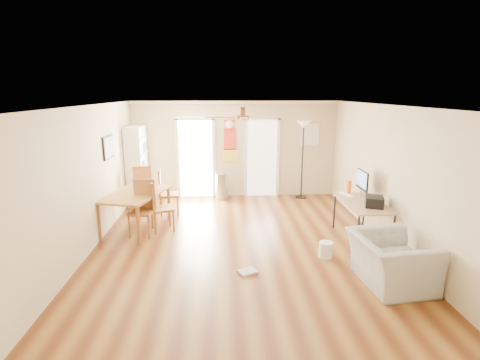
{
  "coord_description": "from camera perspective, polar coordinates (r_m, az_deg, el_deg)",
  "views": [
    {
      "loc": [
        -0.36,
        -6.33,
        2.83
      ],
      "look_at": [
        0.0,
        0.6,
        1.15
      ],
      "focal_mm": 27.29,
      "sensor_mm": 36.0,
      "label": 1
    }
  ],
  "objects": [
    {
      "name": "floor",
      "position": [
        6.94,
        0.26,
        -10.45
      ],
      "size": [
        7.0,
        7.0,
        0.0
      ],
      "primitive_type": "plane",
      "color": "brown",
      "rests_on": "ground"
    },
    {
      "name": "ceiling",
      "position": [
        6.34,
        0.29,
        11.53
      ],
      "size": [
        5.5,
        7.0,
        0.0
      ],
      "primitive_type": null,
      "color": "silver",
      "rests_on": "floor"
    },
    {
      "name": "wall_back",
      "position": [
        9.95,
        -0.88,
        4.78
      ],
      "size": [
        5.5,
        0.04,
        2.6
      ],
      "primitive_type": null,
      "color": "beige",
      "rests_on": "floor"
    },
    {
      "name": "wall_front",
      "position": [
        3.24,
        3.93,
        -14.67
      ],
      "size": [
        5.5,
        0.04,
        2.6
      ],
      "primitive_type": null,
      "color": "beige",
      "rests_on": "floor"
    },
    {
      "name": "wall_left",
      "position": [
        6.93,
        -23.05,
        -0.24
      ],
      "size": [
        0.04,
        7.0,
        2.6
      ],
      "primitive_type": null,
      "color": "beige",
      "rests_on": "floor"
    },
    {
      "name": "wall_right",
      "position": [
        7.22,
        22.64,
        0.31
      ],
      "size": [
        0.04,
        7.0,
        2.6
      ],
      "primitive_type": null,
      "color": "beige",
      "rests_on": "floor"
    },
    {
      "name": "crown_molding",
      "position": [
        6.34,
        0.29,
        11.17
      ],
      "size": [
        5.5,
        7.0,
        0.08
      ],
      "primitive_type": null,
      "color": "white",
      "rests_on": "wall_back"
    },
    {
      "name": "kitchen_doorway",
      "position": [
        10.0,
        -6.9,
        3.26
      ],
      "size": [
        0.9,
        0.1,
        2.1
      ],
      "primitive_type": null,
      "color": "white",
      "rests_on": "wall_back"
    },
    {
      "name": "bathroom_doorway",
      "position": [
        10.03,
        3.42,
        3.38
      ],
      "size": [
        0.8,
        0.1,
        2.1
      ],
      "primitive_type": null,
      "color": "white",
      "rests_on": "wall_back"
    },
    {
      "name": "wall_decal",
      "position": [
        9.89,
        -1.61,
        6.18
      ],
      "size": [
        0.46,
        0.03,
        1.1
      ],
      "primitive_type": "cube",
      "color": "red",
      "rests_on": "wall_back"
    },
    {
      "name": "ac_grille",
      "position": [
        10.15,
        10.85,
        6.99
      ],
      "size": [
        0.5,
        0.04,
        0.6
      ],
      "primitive_type": "cube",
      "color": "white",
      "rests_on": "wall_back"
    },
    {
      "name": "framed_poster",
      "position": [
        8.16,
        -19.87,
        4.85
      ],
      "size": [
        0.04,
        0.66,
        0.48
      ],
      "primitive_type": "cube",
      "color": "black",
      "rests_on": "wall_left"
    },
    {
      "name": "ceiling_fan",
      "position": [
        6.05,
        0.45,
        9.82
      ],
      "size": [
        1.24,
        1.24,
        0.2
      ],
      "primitive_type": null,
      "color": "#593819",
      "rests_on": "ceiling"
    },
    {
      "name": "bookshelf",
      "position": [
        9.76,
        -15.8,
        2.25
      ],
      "size": [
        0.48,
        0.93,
        1.99
      ],
      "primitive_type": null,
      "rotation": [
        0.0,
        0.0,
        -0.09
      ],
      "color": "white",
      "rests_on": "floor"
    },
    {
      "name": "dining_table",
      "position": [
        7.97,
        -15.86,
        -4.7
      ],
      "size": [
        1.33,
        1.78,
        0.79
      ],
      "primitive_type": null,
      "rotation": [
        0.0,
        0.0,
        -0.26
      ],
      "color": "#AB7A37",
      "rests_on": "floor"
    },
    {
      "name": "dining_chair_right_a",
      "position": [
        8.73,
        -11.04,
        -1.86
      ],
      "size": [
        0.49,
        0.49,
        1.07
      ],
      "primitive_type": null,
      "rotation": [
        0.0,
        0.0,
        1.7
      ],
      "color": "brown",
      "rests_on": "floor"
    },
    {
      "name": "dining_chair_right_b",
      "position": [
        7.74,
        -12.08,
        -3.99
      ],
      "size": [
        0.56,
        0.56,
        1.06
      ],
      "primitive_type": null,
      "rotation": [
        0.0,
        0.0,
        1.91
      ],
      "color": "olive",
      "rests_on": "floor"
    },
    {
      "name": "dining_chair_near",
      "position": [
        7.56,
        -15.1,
        -4.39
      ],
      "size": [
        0.53,
        0.53,
        1.11
      ],
      "primitive_type": null,
      "rotation": [
        0.0,
        0.0,
        -0.16
      ],
      "color": "#9F6833",
      "rests_on": "floor"
    },
    {
      "name": "dining_chair_far",
      "position": [
        9.43,
        -14.98,
        -0.93
      ],
      "size": [
        0.54,
        0.54,
        1.07
      ],
      "primitive_type": null,
      "rotation": [
        0.0,
        0.0,
        3.39
      ],
      "color": "#AC6837",
      "rests_on": "floor"
    },
    {
      "name": "trash_can",
      "position": [
        9.81,
        -2.89,
        -1.02
      ],
      "size": [
        0.37,
        0.37,
        0.71
      ],
      "primitive_type": "cylinder",
      "rotation": [
        0.0,
        0.0,
        0.16
      ],
      "color": "#A9A9AB",
      "rests_on": "floor"
    },
    {
      "name": "torchiere_lamp",
      "position": [
        9.95,
        9.73,
        3.1
      ],
      "size": [
        0.46,
        0.46,
        2.1
      ],
      "primitive_type": null,
      "rotation": [
        0.0,
        0.0,
        -0.18
      ],
      "color": "black",
      "rests_on": "floor"
    },
    {
      "name": "computer_desk",
      "position": [
        7.5,
        18.42,
        -6.14
      ],
      "size": [
        0.72,
        1.43,
        0.77
      ],
      "primitive_type": null,
      "color": "#AA7D5C",
      "rests_on": "floor"
    },
    {
      "name": "imac",
      "position": [
        7.75,
        18.52,
        -0.5
      ],
      "size": [
        0.14,
        0.57,
        0.53
      ],
      "primitive_type": null,
      "rotation": [
        0.0,
        0.0,
        -0.11
      ],
      "color": "black",
      "rests_on": "computer_desk"
    },
    {
      "name": "keyboard",
      "position": [
        7.81,
        16.27,
        -2.19
      ],
      "size": [
        0.21,
        0.39,
        0.01
      ],
      "primitive_type": "cube",
      "rotation": [
        0.0,
        0.0,
        0.27
      ],
      "color": "white",
      "rests_on": "computer_desk"
    },
    {
      "name": "printer",
      "position": [
        7.17,
        20.25,
        -3.17
      ],
      "size": [
        0.42,
        0.45,
        0.19
      ],
      "primitive_type": "cube",
      "rotation": [
        0.0,
        0.0,
        -0.33
      ],
      "color": "black",
      "rests_on": "computer_desk"
    },
    {
      "name": "orange_bottle",
      "position": [
        7.94,
        16.69,
        -1.03
      ],
      "size": [
        0.11,
        0.11,
        0.26
      ],
      "primitive_type": "cylinder",
      "rotation": [
        0.0,
        0.0,
        0.23
      ],
      "color": "orange",
      "rests_on": "computer_desk"
    },
    {
      "name": "wastebasket_a",
      "position": [
        6.67,
        13.26,
        -10.56
      ],
      "size": [
        0.26,
        0.26,
        0.28
      ],
      "primitive_type": "cylinder",
      "rotation": [
        0.0,
        0.0,
        0.1
      ],
      "color": "silver",
      "rests_on": "floor"
    },
    {
      "name": "floor_cloth",
      "position": [
        6.03,
        1.19,
        -14.15
      ],
      "size": [
        0.35,
        0.32,
        0.04
      ],
      "primitive_type": "cube",
      "rotation": [
        0.0,
        0.0,
        0.47
      ],
      "color": "#AAABA5",
      "rests_on": "floor"
    },
    {
      "name": "armchair",
      "position": [
        6.01,
        22.51,
        -11.61
      ],
      "size": [
        1.11,
        1.24,
        0.75
      ],
      "primitive_type": "imported",
      "rotation": [
        0.0,
        0.0,
        1.66
      ],
      "color": "#9FA09A",
      "rests_on": "floor"
    }
  ]
}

